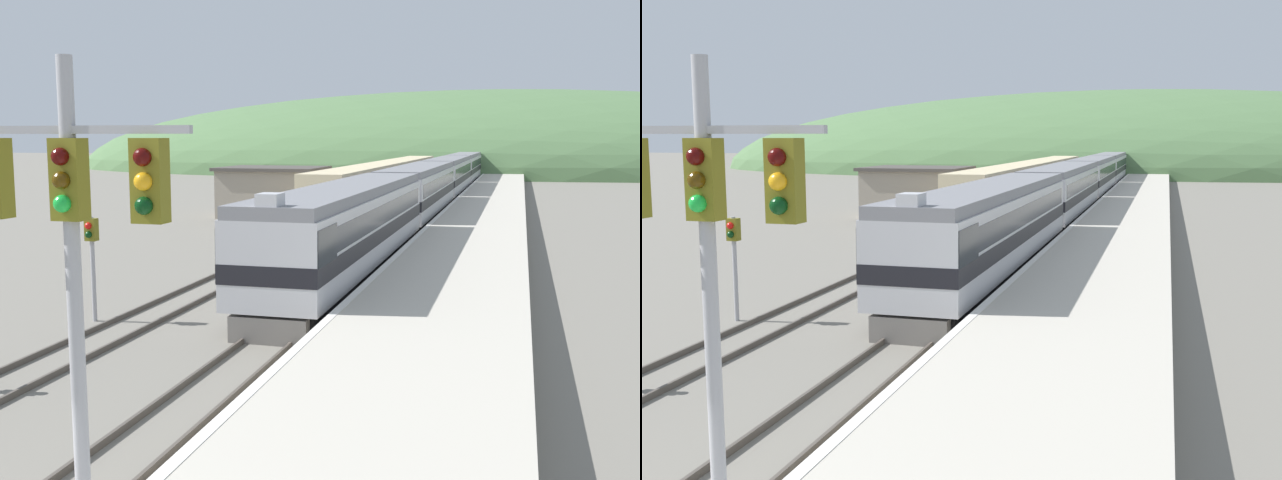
# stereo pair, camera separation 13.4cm
# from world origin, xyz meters

# --- Properties ---
(track_main) EXTENTS (1.52, 180.00, 0.16)m
(track_main) POSITION_xyz_m (0.00, 70.00, 0.08)
(track_main) COLOR #4C443D
(track_main) RESTS_ON ground
(track_siding) EXTENTS (1.52, 180.00, 0.16)m
(track_siding) POSITION_xyz_m (-4.82, 70.00, 0.08)
(track_siding) COLOR #4C443D
(track_siding) RESTS_ON ground
(platform) EXTENTS (5.38, 140.00, 1.01)m
(platform) POSITION_xyz_m (4.48, 50.00, 0.50)
(platform) COLOR #BCB5A5
(platform) RESTS_ON ground
(distant_hills) EXTENTS (156.96, 70.63, 28.53)m
(distant_hills) POSITION_xyz_m (0.00, 132.29, 0.00)
(distant_hills) COLOR #517547
(distant_hills) RESTS_ON ground
(station_shed) EXTENTS (7.47, 6.32, 3.68)m
(station_shed) POSITION_xyz_m (-11.06, 46.36, 1.86)
(station_shed) COLOR gray
(station_shed) RESTS_ON ground
(express_train_lead_car) EXTENTS (3.03, 21.27, 4.28)m
(express_train_lead_car) POSITION_xyz_m (0.00, 23.17, 2.14)
(express_train_lead_car) COLOR black
(express_train_lead_car) RESTS_ON ground
(carriage_second) EXTENTS (3.02, 20.50, 3.92)m
(carriage_second) POSITION_xyz_m (0.00, 45.17, 2.13)
(carriage_second) COLOR black
(carriage_second) RESTS_ON ground
(carriage_third) EXTENTS (3.02, 20.50, 3.92)m
(carriage_third) POSITION_xyz_m (0.00, 66.54, 2.13)
(carriage_third) COLOR black
(carriage_third) RESTS_ON ground
(carriage_fourth) EXTENTS (3.02, 20.50, 3.92)m
(carriage_fourth) POSITION_xyz_m (0.00, 87.92, 2.13)
(carriage_fourth) COLOR black
(carriage_fourth) RESTS_ON ground
(carriage_fifth) EXTENTS (3.02, 20.50, 3.92)m
(carriage_fifth) POSITION_xyz_m (0.00, 109.29, 2.13)
(carriage_fifth) COLOR black
(carriage_fifth) RESTS_ON ground
(siding_train) EXTENTS (2.90, 47.73, 3.67)m
(siding_train) POSITION_xyz_m (-4.82, 59.97, 1.90)
(siding_train) COLOR black
(siding_train) RESTS_ON ground
(signal_mast_main) EXTENTS (3.30, 0.42, 6.82)m
(signal_mast_main) POSITION_xyz_m (1.38, 1.50, 4.64)
(signal_mast_main) COLOR #9E9EA3
(signal_mast_main) RESTS_ON ground
(signal_post_siding) EXTENTS (0.36, 0.42, 3.36)m
(signal_post_siding) POSITION_xyz_m (-6.24, 14.06, 2.42)
(signal_post_siding) COLOR #9E9EA3
(signal_post_siding) RESTS_ON ground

